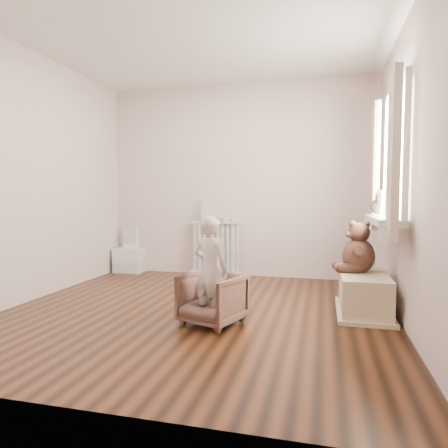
% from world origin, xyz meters
% --- Properties ---
extents(floor, '(3.60, 3.60, 0.01)m').
position_xyz_m(floor, '(0.00, 0.00, 0.00)').
color(floor, black).
rests_on(floor, ground).
extents(ceiling, '(3.60, 3.60, 0.01)m').
position_xyz_m(ceiling, '(0.00, 0.00, 2.60)').
color(ceiling, white).
rests_on(ceiling, ground).
extents(back_wall, '(3.60, 0.02, 2.60)m').
position_xyz_m(back_wall, '(0.00, 1.80, 1.30)').
color(back_wall, beige).
rests_on(back_wall, ground).
extents(front_wall, '(3.60, 0.02, 2.60)m').
position_xyz_m(front_wall, '(0.00, -1.80, 1.30)').
color(front_wall, beige).
rests_on(front_wall, ground).
extents(left_wall, '(0.02, 3.60, 2.60)m').
position_xyz_m(left_wall, '(-1.80, 0.00, 1.30)').
color(left_wall, beige).
rests_on(left_wall, ground).
extents(right_wall, '(0.02, 3.60, 2.60)m').
position_xyz_m(right_wall, '(1.80, 0.00, 1.30)').
color(right_wall, beige).
rests_on(right_wall, ground).
extents(window, '(0.03, 0.90, 1.10)m').
position_xyz_m(window, '(1.76, 0.30, 1.45)').
color(window, white).
rests_on(window, right_wall).
extents(window_sill, '(0.22, 1.10, 0.06)m').
position_xyz_m(window_sill, '(1.67, 0.30, 0.87)').
color(window_sill, silver).
rests_on(window_sill, right_wall).
extents(curtain_left, '(0.06, 0.26, 1.30)m').
position_xyz_m(curtain_left, '(1.65, -0.27, 1.39)').
color(curtain_left, beige).
rests_on(curtain_left, right_wall).
extents(curtain_right, '(0.06, 0.26, 1.30)m').
position_xyz_m(curtain_right, '(1.65, 0.87, 1.39)').
color(curtain_right, beige).
rests_on(curtain_right, right_wall).
extents(radiator, '(0.70, 0.13, 0.74)m').
position_xyz_m(radiator, '(-0.28, 1.68, 0.39)').
color(radiator, silver).
rests_on(radiator, floor).
extents(paper_doll, '(0.19, 0.02, 0.31)m').
position_xyz_m(paper_doll, '(-0.38, 1.68, 0.90)').
color(paper_doll, beige).
rests_on(paper_doll, radiator).
extents(tin_a, '(0.09, 0.09, 0.06)m').
position_xyz_m(tin_a, '(-0.17, 1.68, 0.77)').
color(tin_a, '#A59E8C').
rests_on(tin_a, radiator).
extents(tin_b, '(0.08, 0.08, 0.05)m').
position_xyz_m(tin_b, '(-0.05, 1.68, 0.77)').
color(tin_b, '#A59E8C').
rests_on(tin_b, radiator).
extents(toy_vanity, '(0.40, 0.28, 0.62)m').
position_xyz_m(toy_vanity, '(-1.55, 1.65, 0.28)').
color(toy_vanity, silver).
rests_on(toy_vanity, floor).
extents(armchair, '(0.60, 0.60, 0.43)m').
position_xyz_m(armchair, '(0.24, -0.31, 0.22)').
color(armchair, brown).
rests_on(armchair, floor).
extents(child, '(0.38, 0.32, 0.91)m').
position_xyz_m(child, '(0.24, -0.36, 0.47)').
color(child, beige).
rests_on(child, armchair).
extents(toy_bench, '(0.42, 0.79, 0.37)m').
position_xyz_m(toy_bench, '(1.52, 0.32, 0.20)').
color(toy_bench, beige).
rests_on(toy_bench, floor).
extents(teddy_bear, '(0.43, 0.35, 0.48)m').
position_xyz_m(teddy_bear, '(1.47, 0.41, 0.67)').
color(teddy_bear, '#3C2018').
rests_on(teddy_bear, toy_bench).
extents(plush_cat, '(0.23, 0.32, 0.25)m').
position_xyz_m(plush_cat, '(1.66, 0.47, 1.00)').
color(plush_cat, '#676157').
rests_on(plush_cat, window_sill).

